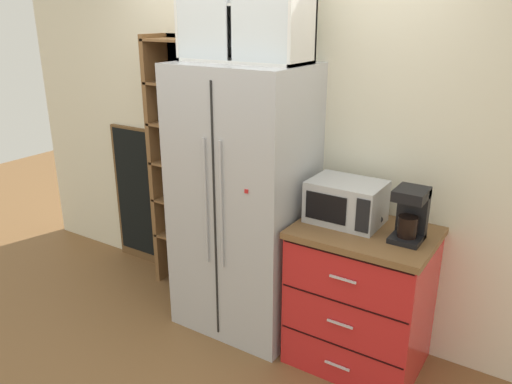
# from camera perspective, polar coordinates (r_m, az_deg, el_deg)

# --- Properties ---
(ground_plane) EXTENTS (10.68, 10.68, 0.00)m
(ground_plane) POSITION_cam_1_polar(r_m,az_deg,el_deg) (3.84, -1.54, -14.30)
(ground_plane) COLOR brown
(wall_back_cream) EXTENTS (4.98, 0.10, 2.55)m
(wall_back_cream) POSITION_cam_1_polar(r_m,az_deg,el_deg) (3.62, 1.86, 5.79)
(wall_back_cream) COLOR silver
(wall_back_cream) RESTS_ON ground
(refrigerator) EXTENTS (0.86, 0.66, 1.85)m
(refrigerator) POSITION_cam_1_polar(r_m,az_deg,el_deg) (3.43, -1.41, -1.15)
(refrigerator) COLOR #B7BABF
(refrigerator) RESTS_ON ground
(pantry_shelf_column) EXTENTS (0.52, 0.30, 2.00)m
(pantry_shelf_column) POSITION_cam_1_polar(r_m,az_deg,el_deg) (4.00, -7.84, 3.18)
(pantry_shelf_column) COLOR brown
(pantry_shelf_column) RESTS_ON ground
(counter_cabinet) EXTENTS (0.82, 0.63, 0.92)m
(counter_cabinet) POSITION_cam_1_polar(r_m,az_deg,el_deg) (3.29, 11.72, -11.50)
(counter_cabinet) COLOR red
(counter_cabinet) RESTS_ON ground
(microwave) EXTENTS (0.44, 0.33, 0.26)m
(microwave) POSITION_cam_1_polar(r_m,az_deg,el_deg) (3.13, 10.14, -1.09)
(microwave) COLOR #B7BABF
(microwave) RESTS_ON counter_cabinet
(coffee_maker) EXTENTS (0.17, 0.20, 0.31)m
(coffee_maker) POSITION_cam_1_polar(r_m,az_deg,el_deg) (2.96, 17.08, -2.35)
(coffee_maker) COLOR black
(coffee_maker) RESTS_ON counter_cabinet
(mug_charcoal) EXTENTS (0.11, 0.08, 0.09)m
(mug_charcoal) POSITION_cam_1_polar(r_m,az_deg,el_deg) (3.13, 12.91, -2.89)
(mug_charcoal) COLOR #2D2D33
(mug_charcoal) RESTS_ON counter_cabinet
(bottle_green) EXTENTS (0.06, 0.06, 0.25)m
(bottle_green) POSITION_cam_1_polar(r_m,az_deg,el_deg) (3.09, 12.85, -1.92)
(bottle_green) COLOR #285B33
(bottle_green) RESTS_ON counter_cabinet
(upper_cabinet) EXTENTS (0.83, 0.32, 0.67)m
(upper_cabinet) POSITION_cam_1_polar(r_m,az_deg,el_deg) (3.24, -1.10, 20.36)
(upper_cabinet) COLOR silver
(upper_cabinet) RESTS_ON refrigerator
(chalkboard_menu) EXTENTS (0.60, 0.04, 1.23)m
(chalkboard_menu) POSITION_cam_1_polar(r_m,az_deg,el_deg) (4.54, -12.82, -0.47)
(chalkboard_menu) COLOR brown
(chalkboard_menu) RESTS_ON ground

